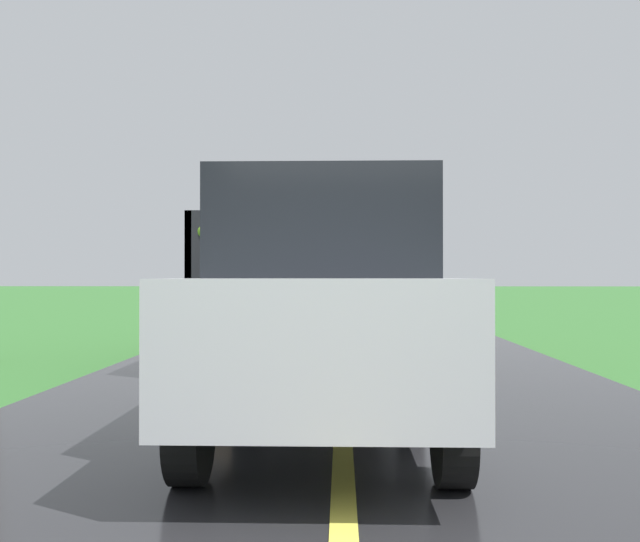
# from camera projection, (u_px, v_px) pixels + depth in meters

# --- Properties ---
(banana_truck_near) EXTENTS (2.38, 5.85, 2.80)m
(banana_truck_near) POSITION_uv_depth(u_px,v_px,m) (301.00, 267.00, 11.86)
(banana_truck_near) COLOR #2D2D30
(banana_truck_near) RESTS_ON road_surface
(following_car) EXTENTS (1.74, 4.10, 1.92)m
(following_car) POSITION_uv_depth(u_px,v_px,m) (325.00, 308.00, 5.39)
(following_car) COLOR #B7BABF
(following_car) RESTS_ON road_surface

